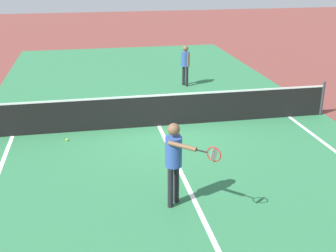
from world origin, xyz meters
TOP-DOWN VIEW (x-y plane):
  - ground_plane at (0.00, 0.00)m, footprint 60.00×60.00m
  - court_surface_inbounds at (0.00, 0.00)m, footprint 10.62×24.40m
  - line_center_service at (0.00, -3.20)m, footprint 0.10×6.40m
  - net at (0.00, 0.00)m, footprint 10.40×0.09m
  - player_near at (-0.43, -4.31)m, footprint 0.83×1.03m
  - player_far at (1.73, 4.07)m, footprint 0.32×0.39m
  - tennis_ball_near_net at (-2.62, -0.62)m, footprint 0.07×0.07m

SIDE VIEW (x-z plane):
  - ground_plane at x=0.00m, z-range 0.00..0.00m
  - court_surface_inbounds at x=0.00m, z-range 0.00..0.00m
  - line_center_service at x=0.00m, z-range 0.00..0.01m
  - tennis_ball_near_net at x=-2.62m, z-range 0.00..0.07m
  - net at x=0.00m, z-range -0.04..1.03m
  - player_far at x=1.73m, z-range 0.17..1.71m
  - player_near at x=-0.43m, z-range 0.22..1.94m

